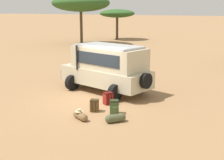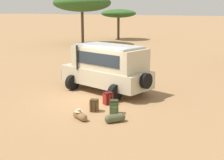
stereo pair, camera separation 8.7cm
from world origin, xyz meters
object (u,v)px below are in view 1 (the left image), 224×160
object	(u,v)px
acacia_tree_left_mid	(117,14)
duffel_bag_soft_canvas	(115,118)
backpack_cluster_center	(108,98)
safari_vehicle	(107,67)
duffel_bag_low_black_case	(80,116)
backpack_near_rear_wheel	(94,106)
backpack_beside_front_wheel	(114,107)
acacia_tree_far_left	(81,3)

from	to	relation	value
acacia_tree_left_mid	duffel_bag_soft_canvas	bearing A→B (deg)	-64.51
backpack_cluster_center	duffel_bag_soft_canvas	distance (m)	2.30
safari_vehicle	duffel_bag_low_black_case	world-z (taller)	safari_vehicle
backpack_near_rear_wheel	safari_vehicle	bearing A→B (deg)	107.82
backpack_beside_front_wheel	duffel_bag_low_black_case	size ratio (longest dim) A/B	0.73
backpack_beside_front_wheel	acacia_tree_far_left	bearing A→B (deg)	124.99
safari_vehicle	duffel_bag_low_black_case	bearing A→B (deg)	-76.82
duffel_bag_low_black_case	duffel_bag_soft_canvas	world-z (taller)	duffel_bag_soft_canvas
backpack_beside_front_wheel	safari_vehicle	bearing A→B (deg)	122.40
backpack_cluster_center	backpack_near_rear_wheel	bearing A→B (deg)	-92.72
safari_vehicle	duffel_bag_soft_canvas	xyz separation A→B (m)	(2.34, -3.80, -1.13)
backpack_cluster_center	acacia_tree_far_left	xyz separation A→B (m)	(-13.66, 19.68, 4.54)
safari_vehicle	backpack_cluster_center	world-z (taller)	safari_vehicle
backpack_cluster_center	duffel_bag_soft_canvas	size ratio (longest dim) A/B	0.79
duffel_bag_soft_canvas	backpack_beside_front_wheel	bearing A→B (deg)	118.64
backpack_near_rear_wheel	acacia_tree_left_mid	bearing A→B (deg)	113.81
backpack_beside_front_wheel	acacia_tree_left_mid	distance (m)	31.00
backpack_beside_front_wheel	backpack_cluster_center	distance (m)	1.31
safari_vehicle	backpack_beside_front_wheel	world-z (taller)	safari_vehicle
backpack_cluster_center	safari_vehicle	bearing A→B (deg)	118.45
duffel_bag_soft_canvas	acacia_tree_far_left	world-z (taller)	acacia_tree_far_left
safari_vehicle	backpack_cluster_center	xyz separation A→B (m)	(1.03, -1.91, -1.02)
backpack_cluster_center	duffel_bag_low_black_case	distance (m)	2.25
backpack_cluster_center	backpack_beside_front_wheel	bearing A→B (deg)	-51.05
duffel_bag_low_black_case	backpack_cluster_center	bearing A→B (deg)	88.42
backpack_near_rear_wheel	duffel_bag_soft_canvas	distance (m)	1.56
safari_vehicle	acacia_tree_left_mid	world-z (taller)	acacia_tree_left_mid
backpack_beside_front_wheel	acacia_tree_left_mid	xyz separation A→B (m)	(-13.22, 27.85, 3.20)
duffel_bag_low_black_case	acacia_tree_left_mid	size ratio (longest dim) A/B	0.17
backpack_beside_front_wheel	backpack_near_rear_wheel	xyz separation A→B (m)	(-0.88, -0.12, -0.03)
backpack_beside_front_wheel	backpack_cluster_center	xyz separation A→B (m)	(-0.83, 1.02, -0.01)
duffel_bag_low_black_case	backpack_beside_front_wheel	bearing A→B (deg)	53.96
backpack_beside_front_wheel	backpack_cluster_center	world-z (taller)	backpack_beside_front_wheel
safari_vehicle	backpack_beside_front_wheel	distance (m)	3.62
backpack_beside_front_wheel	backpack_cluster_center	size ratio (longest dim) A/B	1.03
backpack_near_rear_wheel	acacia_tree_far_left	distance (m)	25.28
safari_vehicle	duffel_bag_low_black_case	size ratio (longest dim) A/B	6.91
backpack_beside_front_wheel	duffel_bag_soft_canvas	bearing A→B (deg)	-61.36
backpack_beside_front_wheel	acacia_tree_left_mid	bearing A→B (deg)	115.39
backpack_near_rear_wheel	duffel_bag_low_black_case	size ratio (longest dim) A/B	0.66
backpack_cluster_center	duffel_bag_low_black_case	bearing A→B (deg)	-91.58
backpack_near_rear_wheel	backpack_beside_front_wheel	bearing A→B (deg)	7.56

